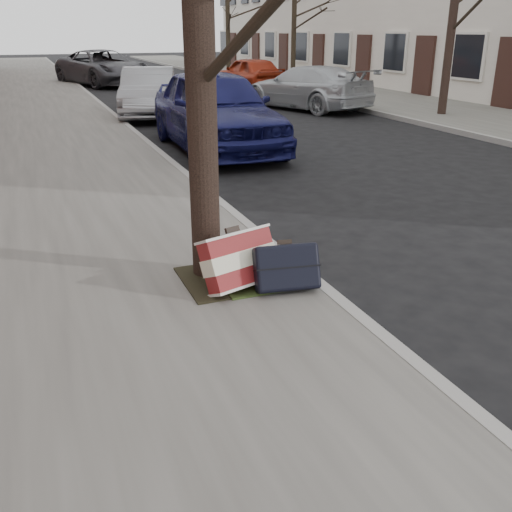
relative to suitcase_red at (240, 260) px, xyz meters
name	(u,v)px	position (x,y,z in m)	size (l,w,h in m)	color
ground	(487,308)	(1.97, -0.99, -0.38)	(120.00, 120.00, 0.00)	black
near_sidewalk	(19,111)	(-1.73, 14.01, -0.32)	(5.00, 70.00, 0.12)	slate
far_sidewalk	(359,96)	(9.77, 14.01, -0.32)	(4.00, 70.00, 0.12)	slate
dirt_patch	(229,278)	(-0.03, 0.21, -0.26)	(0.85, 0.85, 0.01)	black
suitcase_red	(240,260)	(0.00, 0.00, 0.00)	(0.68, 0.19, 0.49)	maroon
suitcase_navy	(287,267)	(0.36, -0.22, -0.04)	(0.57, 0.18, 0.41)	black
car_near_front	(216,110)	(1.98, 6.74, 0.42)	(1.89, 4.70, 1.60)	#14154F
car_near_mid	(149,92)	(1.72, 11.99, 0.27)	(1.39, 3.99, 1.32)	#95989C
car_near_back	(103,68)	(1.87, 22.25, 0.36)	(2.46, 5.34, 1.49)	#3C3B41
car_far_front	(306,87)	(6.51, 11.77, 0.26)	(1.81, 4.46, 1.29)	#AFB4B8
car_far_back	(249,74)	(6.95, 17.77, 0.27)	(1.55, 3.86, 1.31)	#9B2811
tree_far_a	(454,10)	(9.17, 8.67, 2.38)	(0.23, 0.23, 5.28)	black
tree_far_b	(294,17)	(9.17, 18.37, 2.38)	(0.20, 0.20, 5.29)	black
tree_far_c	(228,19)	(9.17, 26.62, 2.43)	(0.24, 0.24, 5.40)	black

